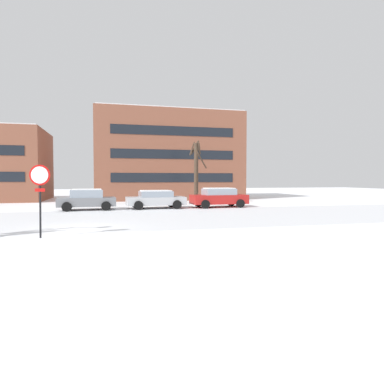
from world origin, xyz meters
The scene contains 8 objects.
ground_plane centered at (0.00, 0.00, 0.00)m, with size 120.00×120.00×0.00m, color white.
road_surface centered at (0.00, 3.96, 0.00)m, with size 80.00×9.93×0.00m.
stop_sign centered at (-1.11, -1.59, 1.89)m, with size 0.75×0.18×2.69m.
parked_car_gray centered at (-0.17, 9.63, 0.74)m, with size 3.96×2.09×1.47m.
parked_car_silver centered at (4.67, 9.75, 0.69)m, with size 4.32×2.27×1.33m.
parked_car_red centered at (9.50, 9.62, 0.76)m, with size 4.33×2.12×1.49m.
tree_far_mid centered at (8.62, 13.14, 2.85)m, with size 1.56×1.56×5.50m.
building_far_right centered at (7.58, 22.28, 4.63)m, with size 15.24×9.03×9.27m.
Camera 1 is at (1.37, -14.92, 2.17)m, focal length 31.59 mm.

